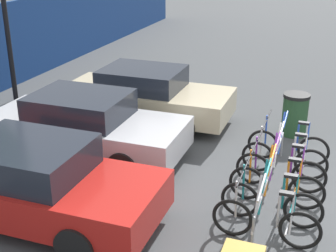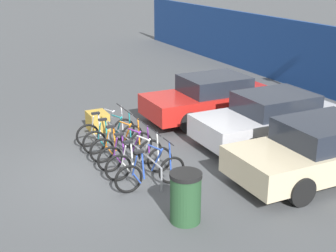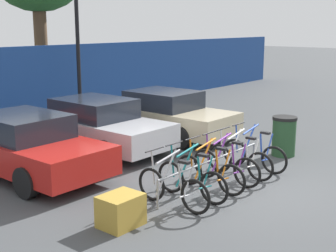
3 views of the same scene
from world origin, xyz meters
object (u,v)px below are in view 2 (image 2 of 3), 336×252
bicycle_silver (106,131)px  cargo_crate (98,121)px  bicycle_teal (113,138)px  car_silver (272,118)px  bicycle_purple (130,154)px  bicycle_orange (122,145)px  bicycle_white (139,162)px  trash_bin (186,197)px  bike_rack (131,145)px  car_beige (321,150)px  bicycle_blue (151,173)px  car_red (212,98)px

bicycle_silver → cargo_crate: bearing=176.2°
bicycle_teal → car_silver: car_silver is taller
car_silver → bicycle_purple: bearing=-91.0°
bicycle_orange → bicycle_white: 1.16m
trash_bin → bicycle_teal: bearing=-179.6°
bicycle_silver → bicycle_white: (2.36, 0.00, 0.00)m
cargo_crate → car_silver: bearing=52.7°
bike_rack → car_beige: size_ratio=0.82×
bicycle_blue → trash_bin: bicycle_blue is taller
bicycle_blue → cargo_crate: 4.22m
bicycle_white → cargo_crate: 3.57m
bicycle_silver → bicycle_purple: bearing=3.2°
bicycle_orange → bicycle_purple: 0.61m
trash_bin → cargo_crate: trash_bin is taller
car_red → cargo_crate: car_red is taller
bicycle_white → car_beige: bearing=59.5°
bicycle_white → bike_rack: bearing=166.4°
bicycle_orange → bicycle_purple: size_ratio=1.00×
car_beige → trash_bin: car_beige is taller
car_silver → cargo_crate: bearing=-127.3°
car_beige → trash_bin: (0.35, -3.72, -0.17)m
bike_rack → car_beige: car_beige is taller
bike_rack → bicycle_purple: bearing=-25.9°
bicycle_blue → bike_rack: bearing=172.3°
bike_rack → bicycle_blue: bicycle_blue is taller
bicycle_white → car_red: 4.82m
bicycle_orange → cargo_crate: bearing=176.9°
car_silver → trash_bin: size_ratio=4.20×
cargo_crate → bicycle_white: bearing=-2.4°
bicycle_silver → bicycle_white: bearing=3.2°
bicycle_white → car_silver: 4.24m
bike_rack → bicycle_white: 0.87m
bike_rack → bicycle_silver: bearing=-174.4°
bicycle_teal → cargo_crate: (-1.79, 0.15, -0.10)m
bicycle_white → car_red: size_ratio=0.40×
bicycle_silver → bicycle_blue: bearing=3.2°
bicycle_teal → bicycle_blue: same height
bicycle_blue → car_silver: bearing=102.9°
bicycle_silver → car_beige: (4.25, 3.75, 0.31)m
bike_rack → cargo_crate: 2.72m
bicycle_white → car_beige: size_ratio=0.40×
bicycle_purple → car_beige: size_ratio=0.40×
car_beige → trash_bin: size_ratio=4.19×
car_silver → bicycle_white: bearing=-83.5°
bicycle_blue → car_beige: 3.96m
bike_rack → cargo_crate: bearing=-180.0°
bicycle_orange → bicycle_blue: (1.81, 0.00, 0.00)m
bicycle_silver → car_silver: car_silver is taller
bicycle_silver → bicycle_white: 2.36m
car_red → cargo_crate: 3.69m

